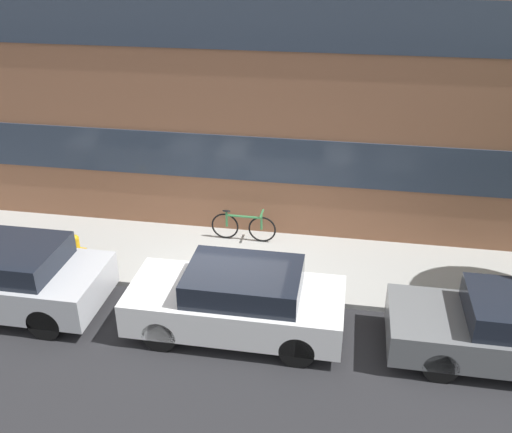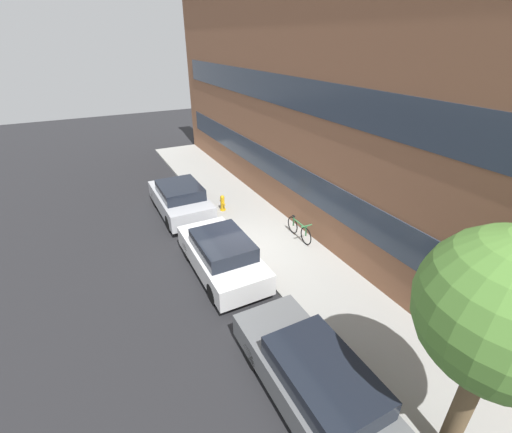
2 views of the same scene
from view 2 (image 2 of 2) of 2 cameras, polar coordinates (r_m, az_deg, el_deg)
ground_plane at (r=12.11m, az=-1.93°, el=-6.51°), size 56.00×56.00×0.00m
sidewalk_strip at (r=12.62m, az=3.71°, el=-4.69°), size 28.00×2.74×0.11m
rowhouse_facade at (r=11.92m, az=12.27°, el=16.51°), size 28.00×1.02×9.21m
parked_car_silver at (r=14.90m, az=-12.52°, el=2.87°), size 4.01×1.82×1.40m
parked_car_white at (r=10.97m, az=-5.72°, el=-6.36°), size 4.00×1.72×1.37m
parked_car_grey at (r=7.73m, az=10.22°, el=-25.68°), size 4.59×1.65×1.30m
fire_hydrant at (r=14.87m, az=-5.60°, el=2.30°), size 0.47×0.26×0.70m
bicycle at (r=12.78m, az=7.22°, el=-2.13°), size 1.58×0.44×0.77m
street_tree at (r=5.96m, az=36.11°, el=-12.81°), size 2.42×2.42×4.59m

